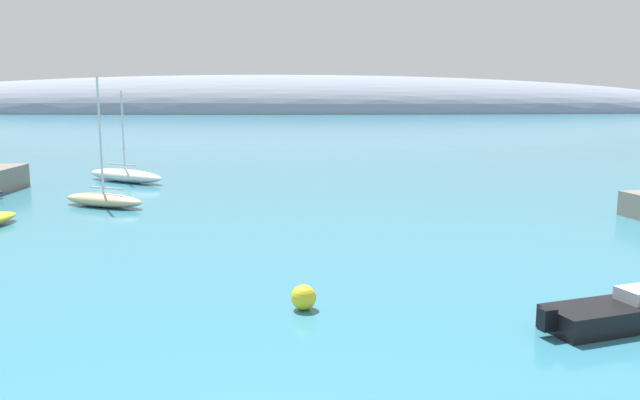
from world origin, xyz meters
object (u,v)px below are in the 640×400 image
sailboat_white_mid_mooring (125,175)px  motorboat_black_foreground (620,313)px  sailboat_sand_outer_mooring (104,199)px  mooring_buoy_yellow (304,297)px

sailboat_white_mid_mooring → motorboat_black_foreground: size_ratio=1.42×
sailboat_sand_outer_mooring → mooring_buoy_yellow: sailboat_sand_outer_mooring is taller
sailboat_white_mid_mooring → mooring_buoy_yellow: bearing=-31.6°
motorboat_black_foreground → mooring_buoy_yellow: 9.83m
sailboat_sand_outer_mooring → mooring_buoy_yellow: bearing=147.3°
mooring_buoy_yellow → sailboat_sand_outer_mooring: bearing=123.0°
sailboat_sand_outer_mooring → mooring_buoy_yellow: 23.30m
sailboat_sand_outer_mooring → motorboat_black_foreground: 30.85m
motorboat_black_foreground → sailboat_sand_outer_mooring: bearing=117.8°
sailboat_white_mid_mooring → motorboat_black_foreground: (24.25, -32.57, -0.13)m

